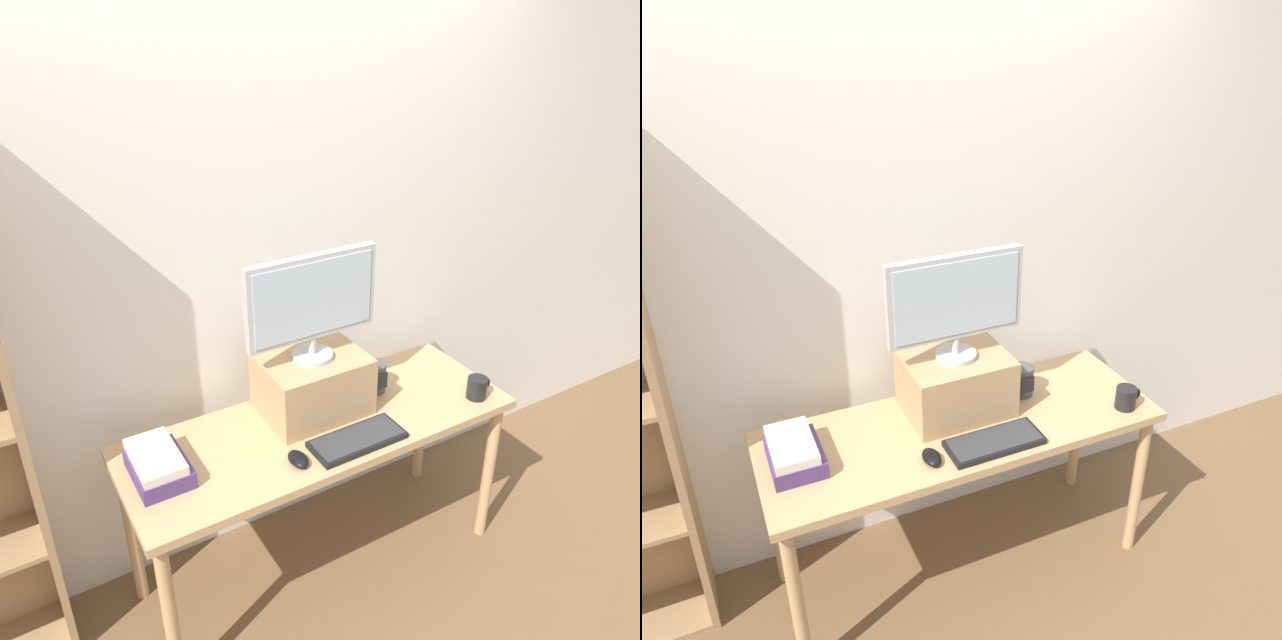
{
  "view_description": "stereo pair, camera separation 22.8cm",
  "coord_description": "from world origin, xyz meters",
  "views": [
    {
      "loc": [
        -1.03,
        -1.71,
        2.21
      ],
      "look_at": [
        0.02,
        0.04,
        1.18
      ],
      "focal_mm": 35.0,
      "sensor_mm": 36.0,
      "label": 1
    },
    {
      "loc": [
        -0.83,
        -1.82,
        2.21
      ],
      "look_at": [
        0.02,
        0.04,
        1.18
      ],
      "focal_mm": 35.0,
      "sensor_mm": 36.0,
      "label": 2
    }
  ],
  "objects": [
    {
      "name": "ground_plane",
      "position": [
        0.0,
        0.0,
        0.0
      ],
      "size": [
        12.0,
        12.0,
        0.0
      ],
      "primitive_type": "plane",
      "color": "brown"
    },
    {
      "name": "coffee_mug",
      "position": [
        0.65,
        -0.18,
        0.8
      ],
      "size": [
        0.11,
        0.08,
        0.09
      ],
      "color": "black",
      "rests_on": "desk"
    },
    {
      "name": "keyboard",
      "position": [
        0.06,
        -0.17,
        0.77
      ],
      "size": [
        0.36,
        0.16,
        0.02
      ],
      "color": "black",
      "rests_on": "desk"
    },
    {
      "name": "riser_box",
      "position": [
        0.02,
        0.1,
        0.87
      ],
      "size": [
        0.41,
        0.31,
        0.24
      ],
      "color": "tan",
      "rests_on": "desk"
    },
    {
      "name": "computer_monitor",
      "position": [
        0.02,
        0.09,
        1.23
      ],
      "size": [
        0.54,
        0.16,
        0.42
      ],
      "color": "#B7B7BA",
      "rests_on": "riser_box"
    },
    {
      "name": "desk_speaker",
      "position": [
        0.32,
        0.08,
        0.82
      ],
      "size": [
        0.1,
        0.1,
        0.13
      ],
      "color": "#4C4C51",
      "rests_on": "desk"
    },
    {
      "name": "desk",
      "position": [
        0.0,
        0.0,
        0.67
      ],
      "size": [
        1.56,
        0.57,
        0.75
      ],
      "color": "tan",
      "rests_on": "ground_plane"
    },
    {
      "name": "back_wall",
      "position": [
        0.0,
        0.41,
        1.3
      ],
      "size": [
        7.0,
        0.08,
        2.6
      ],
      "color": "silver",
      "rests_on": "ground_plane"
    },
    {
      "name": "computer_mouse",
      "position": [
        -0.19,
        -0.16,
        0.77
      ],
      "size": [
        0.06,
        0.1,
        0.04
      ],
      "color": "black",
      "rests_on": "desk"
    },
    {
      "name": "book_stack",
      "position": [
        -0.64,
        0.03,
        0.8
      ],
      "size": [
        0.18,
        0.26,
        0.1
      ],
      "color": "#4C336B",
      "rests_on": "desk"
    }
  ]
}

